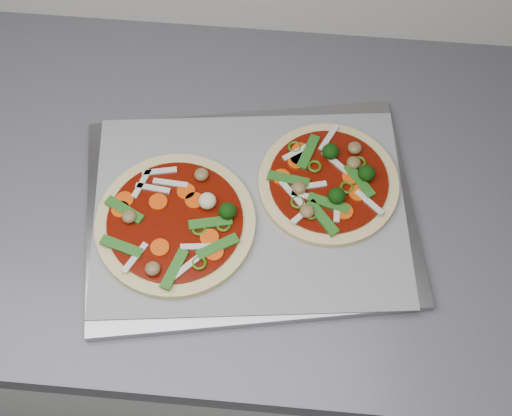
{
  "coord_description": "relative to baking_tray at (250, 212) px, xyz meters",
  "views": [
    {
      "loc": [
        -0.02,
        0.79,
        1.77
      ],
      "look_at": [
        -0.07,
        1.25,
        0.93
      ],
      "focal_mm": 50.0,
      "sensor_mm": 36.0,
      "label": 1
    }
  ],
  "objects": [
    {
      "name": "pizza_left",
      "position": [
        -0.1,
        -0.04,
        0.02
      ],
      "size": [
        0.24,
        0.24,
        0.04
      ],
      "rotation": [
        0.0,
        0.0,
        0.14
      ],
      "color": "#EDD386",
      "rests_on": "parchment"
    },
    {
      "name": "baking_tray",
      "position": [
        0.0,
        0.0,
        0.0
      ],
      "size": [
        0.5,
        0.4,
        0.01
      ],
      "primitive_type": "cube",
      "rotation": [
        0.0,
        0.0,
        0.18
      ],
      "color": "gray",
      "rests_on": "countertop"
    },
    {
      "name": "parchment",
      "position": [
        0.0,
        0.0,
        0.01
      ],
      "size": [
        0.46,
        0.36,
        0.0
      ],
      "primitive_type": "cube",
      "rotation": [
        0.0,
        0.0,
        0.12
      ],
      "color": "gray",
      "rests_on": "baking_tray"
    },
    {
      "name": "base_cabinet",
      "position": [
        0.08,
        0.04,
        -0.48
      ],
      "size": [
        3.6,
        0.6,
        0.86
      ],
      "primitive_type": "cube",
      "color": "silver",
      "rests_on": "ground"
    },
    {
      "name": "countertop",
      "position": [
        0.08,
        0.04,
        -0.03
      ],
      "size": [
        3.6,
        0.6,
        0.04
      ],
      "primitive_type": "cube",
      "color": "#5B5A61",
      "rests_on": "base_cabinet"
    },
    {
      "name": "pizza_right",
      "position": [
        0.11,
        0.05,
        0.02
      ],
      "size": [
        0.24,
        0.24,
        0.03
      ],
      "rotation": [
        0.0,
        0.0,
        0.3
      ],
      "color": "#EDD386",
      "rests_on": "parchment"
    }
  ]
}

